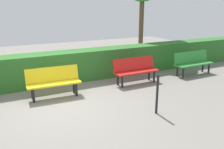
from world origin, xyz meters
name	(u,v)px	position (x,y,z in m)	size (l,w,h in m)	color
ground_plane	(62,104)	(0.00, 0.00, 0.00)	(21.14, 21.14, 0.00)	gray
bench_green	(193,62)	(-5.25, -0.58, 0.48)	(1.63, 0.47, 0.86)	#2D8C38
bench_red	(135,69)	(-2.74, -0.67, 0.48)	(1.56, 0.47, 0.86)	red
bench_yellow	(54,81)	(0.03, -0.67, 0.48)	(1.53, 0.54, 0.86)	yellow
hedge_row	(81,65)	(-1.24, -1.89, 0.52)	(17.14, 0.77, 1.05)	#2D6B28
railing_post_mid	(157,94)	(-1.95, 1.57, 0.50)	(0.06, 0.06, 1.00)	black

